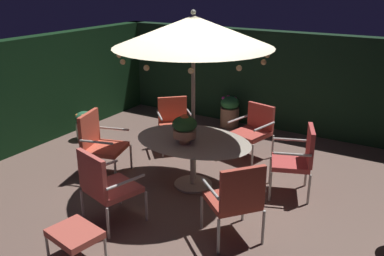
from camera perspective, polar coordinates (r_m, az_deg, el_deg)
name	(u,v)px	position (r m, az deg, el deg)	size (l,w,h in m)	color
ground_plane	(184,188)	(6.42, -1.08, -8.23)	(7.14, 6.97, 0.02)	brown
hedge_backdrop_rear	(268,80)	(8.90, 10.36, 6.50)	(7.14, 0.30, 2.01)	black
hedge_backdrop_left	(25,94)	(8.27, -21.76, 4.37)	(0.30, 6.97, 2.01)	black
patio_dining_table	(193,147)	(6.24, 0.16, -2.64)	(1.80, 1.31, 0.75)	#B9B6A6
patio_umbrella	(193,32)	(5.80, 0.18, 12.99)	(2.23, 2.23, 2.61)	#B4B5A4
centerpiece_planter	(185,127)	(5.97, -1.01, 0.11)	(0.36, 0.36, 0.44)	tan
patio_chair_north	(99,141)	(6.77, -12.53, -1.71)	(0.75, 0.78, 1.03)	#B9B3A8
patio_chair_northeast	(105,184)	(5.41, -11.77, -7.43)	(0.77, 0.76, 1.02)	#B8AFA9
patio_chair_east	(236,197)	(4.97, 6.05, -9.32)	(0.83, 0.83, 1.04)	#B3B3AC
patio_chair_southeast	(298,156)	(6.18, 14.28, -3.75)	(0.73, 0.74, 1.04)	#B7AEA6
patio_chair_south	(254,128)	(7.37, 8.46, 0.01)	(0.71, 0.75, 0.93)	#B8AFAB
patio_chair_southwest	(174,120)	(7.66, -2.45, 1.04)	(0.81, 0.81, 0.95)	#B2ADA8
ottoman_footrest	(75,235)	(4.94, -15.68, -13.82)	(0.62, 0.54, 0.39)	#B3B0A6
potted_plant_back_right	(230,111)	(8.91, 5.17, 2.31)	(0.39, 0.39, 0.65)	#8C664F
potted_plant_back_left	(85,125)	(8.44, -14.38, 0.44)	(0.36, 0.36, 0.56)	beige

